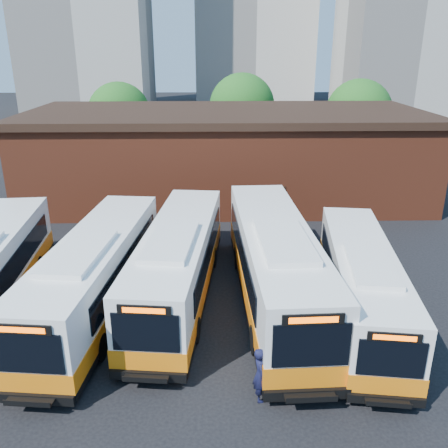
{
  "coord_description": "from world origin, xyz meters",
  "views": [
    {
      "loc": [
        -0.98,
        -14.87,
        10.63
      ],
      "look_at": [
        -0.48,
        6.38,
        2.7
      ],
      "focal_mm": 38.0,
      "sensor_mm": 36.0,
      "label": 1
    }
  ],
  "objects_px": {
    "bus_west": "(96,277)",
    "bus_midwest": "(178,266)",
    "transit_worker": "(260,374)",
    "bus_mideast": "(275,267)",
    "bus_east": "(361,286)"
  },
  "relations": [
    {
      "from": "bus_west",
      "to": "bus_midwest",
      "type": "bearing_deg",
      "value": 22.42
    },
    {
      "from": "transit_worker",
      "to": "bus_mideast",
      "type": "bearing_deg",
      "value": -17.1
    },
    {
      "from": "bus_east",
      "to": "transit_worker",
      "type": "distance_m",
      "value": 6.73
    },
    {
      "from": "bus_mideast",
      "to": "transit_worker",
      "type": "height_order",
      "value": "bus_mideast"
    },
    {
      "from": "bus_midwest",
      "to": "bus_mideast",
      "type": "relative_size",
      "value": 0.93
    },
    {
      "from": "bus_mideast",
      "to": "bus_west",
      "type": "bearing_deg",
      "value": -178.53
    },
    {
      "from": "bus_mideast",
      "to": "bus_east",
      "type": "height_order",
      "value": "bus_mideast"
    },
    {
      "from": "transit_worker",
      "to": "bus_west",
      "type": "bearing_deg",
      "value": 42.35
    },
    {
      "from": "bus_mideast",
      "to": "transit_worker",
      "type": "distance_m",
      "value": 6.36
    },
    {
      "from": "bus_midwest",
      "to": "bus_east",
      "type": "bearing_deg",
      "value": -7.62
    },
    {
      "from": "bus_west",
      "to": "bus_midwest",
      "type": "xyz_separation_m",
      "value": [
        3.4,
        1.01,
        0.0
      ]
    },
    {
      "from": "bus_midwest",
      "to": "transit_worker",
      "type": "xyz_separation_m",
      "value": [
        3.01,
        -6.72,
        -0.64
      ]
    },
    {
      "from": "bus_west",
      "to": "transit_worker",
      "type": "bearing_deg",
      "value": -35.84
    },
    {
      "from": "bus_west",
      "to": "bus_mideast",
      "type": "distance_m",
      "value": 7.64
    },
    {
      "from": "bus_west",
      "to": "transit_worker",
      "type": "distance_m",
      "value": 8.6
    }
  ]
}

